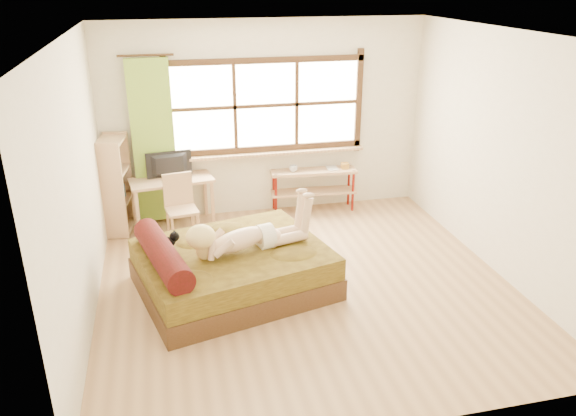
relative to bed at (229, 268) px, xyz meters
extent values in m
plane|color=#9E754C|center=(0.84, -0.07, -0.26)|extent=(4.50, 4.50, 0.00)
plane|color=white|center=(0.84, -0.07, 2.44)|extent=(4.50, 4.50, 0.00)
plane|color=silver|center=(0.84, 2.18, 1.09)|extent=(4.50, 0.00, 4.50)
plane|color=silver|center=(0.84, -2.32, 1.09)|extent=(4.50, 0.00, 4.50)
plane|color=silver|center=(-1.41, -0.07, 1.09)|extent=(0.00, 4.50, 4.50)
plane|color=silver|center=(3.09, -0.07, 1.09)|extent=(0.00, 4.50, 4.50)
cube|color=#FFEDBF|center=(0.84, 2.17, 1.29)|extent=(2.60, 0.01, 1.30)
cube|color=tan|center=(0.84, 2.10, 0.62)|extent=(2.80, 0.16, 0.04)
cube|color=olive|center=(-0.71, 2.06, 0.89)|extent=(0.55, 0.10, 2.20)
cube|color=#321B0F|center=(0.05, 0.01, -0.14)|extent=(2.27, 1.99, 0.24)
cube|color=#32240B|center=(0.05, 0.01, 0.10)|extent=(2.23, 1.95, 0.24)
cylinder|color=black|center=(-0.69, -0.17, 0.34)|extent=(0.59, 1.35, 0.27)
cube|color=tan|center=(-0.53, 1.88, 0.40)|extent=(1.16, 0.67, 0.04)
cube|color=tan|center=(-0.99, 1.60, 0.06)|extent=(0.05, 0.05, 0.66)
cube|color=tan|center=(0.00, 1.76, 0.06)|extent=(0.05, 0.05, 0.66)
cube|color=tan|center=(-1.05, 2.00, 0.06)|extent=(0.05, 0.05, 0.66)
cube|color=tan|center=(-0.06, 2.15, 0.06)|extent=(0.05, 0.05, 0.66)
imported|color=black|center=(-0.53, 1.93, 0.59)|extent=(0.62, 0.17, 0.35)
cube|color=tan|center=(-0.43, 1.43, 0.14)|extent=(0.44, 0.44, 0.04)
cube|color=tan|center=(-0.45, 1.60, 0.37)|extent=(0.38, 0.10, 0.44)
cube|color=tan|center=(-0.56, 1.24, -0.07)|extent=(0.04, 0.04, 0.38)
cube|color=tan|center=(-0.24, 1.29, -0.07)|extent=(0.04, 0.04, 0.38)
cube|color=tan|center=(-0.61, 1.56, -0.07)|extent=(0.04, 0.04, 0.38)
cube|color=tan|center=(-0.29, 1.62, -0.07)|extent=(0.04, 0.04, 0.38)
cube|color=tan|center=(1.49, 2.00, 0.33)|extent=(1.25, 0.40, 0.04)
cube|color=tan|center=(1.49, 2.00, 0.02)|extent=(1.25, 0.40, 0.03)
cylinder|color=maroon|center=(0.92, 1.92, 0.04)|extent=(0.04, 0.04, 0.62)
cylinder|color=maroon|center=(2.05, 1.83, 0.04)|extent=(0.04, 0.04, 0.62)
cylinder|color=maroon|center=(0.94, 2.16, 0.04)|extent=(0.04, 0.04, 0.62)
cylinder|color=maroon|center=(2.06, 2.08, 0.04)|extent=(0.04, 0.04, 0.62)
cube|color=gold|center=(1.95, 1.96, 0.39)|extent=(0.11, 0.11, 0.08)
imported|color=gray|center=(1.19, 2.00, 0.40)|extent=(0.13, 0.13, 0.09)
imported|color=gray|center=(1.69, 2.00, 0.36)|extent=(0.17, 0.22, 0.02)
cube|color=tan|center=(-1.24, 1.87, -0.21)|extent=(0.40, 0.58, 0.03)
cube|color=tan|center=(-1.24, 1.87, 0.19)|extent=(0.40, 0.58, 0.03)
cube|color=tan|center=(-1.24, 1.87, 0.60)|extent=(0.40, 0.58, 0.03)
cube|color=tan|center=(-1.24, 1.87, 1.00)|extent=(0.40, 0.58, 0.03)
cube|color=tan|center=(-1.28, 1.60, 0.40)|extent=(0.32, 0.08, 1.30)
cube|color=tan|center=(-1.20, 2.13, 0.40)|extent=(0.32, 0.08, 1.30)
camera|label=1|loc=(-0.58, -5.39, 2.95)|focal=35.00mm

